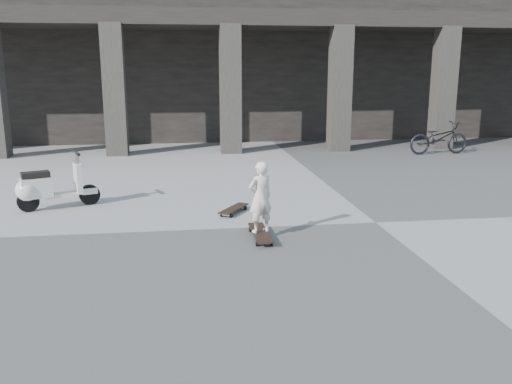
{
  "coord_description": "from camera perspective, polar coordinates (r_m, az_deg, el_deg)",
  "views": [
    {
      "loc": [
        -3.36,
        -8.84,
        2.66
      ],
      "look_at": [
        -2.16,
        -0.12,
        0.65
      ],
      "focal_mm": 38.0,
      "sensor_mm": 36.0,
      "label": 1
    }
  ],
  "objects": [
    {
      "name": "skateboard_spare",
      "position": [
        10.19,
        -2.36,
        -1.81
      ],
      "size": [
        0.65,
        0.86,
        0.1
      ],
      "rotation": [
        0.0,
        0.0,
        1.01
      ],
      "color": "black",
      "rests_on": "ground"
    },
    {
      "name": "scooter",
      "position": [
        11.12,
        -21.43,
        0.4
      ],
      "size": [
        1.48,
        0.8,
        1.09
      ],
      "rotation": [
        0.0,
        0.0,
        0.38
      ],
      "color": "black",
      "rests_on": "ground"
    },
    {
      "name": "ground",
      "position": [
        9.83,
        12.48,
        -3.16
      ],
      "size": [
        90.0,
        90.0,
        0.0
      ],
      "primitive_type": "plane",
      "color": "#4E4E4B",
      "rests_on": "ground"
    },
    {
      "name": "child",
      "position": [
        8.54,
        0.46,
        -0.55
      ],
      "size": [
        0.49,
        0.42,
        1.14
      ],
      "primitive_type": "imported",
      "rotation": [
        0.0,
        0.0,
        3.56
      ],
      "color": "silver",
      "rests_on": "longboard"
    },
    {
      "name": "colonnade",
      "position": [
        22.86,
        0.61,
        13.81
      ],
      "size": [
        28.0,
        8.82,
        6.0
      ],
      "color": "black",
      "rests_on": "ground"
    },
    {
      "name": "bicycle",
      "position": [
        18.18,
        18.68,
        5.4
      ],
      "size": [
        1.97,
        0.78,
        1.02
      ],
      "primitive_type": "imported",
      "rotation": [
        0.0,
        0.0,
        1.62
      ],
      "color": "black",
      "rests_on": "ground"
    },
    {
      "name": "longboard",
      "position": [
        8.7,
        0.45,
        -4.35
      ],
      "size": [
        0.27,
        1.09,
        0.11
      ],
      "rotation": [
        0.0,
        0.0,
        1.58
      ],
      "color": "black",
      "rests_on": "ground"
    }
  ]
}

